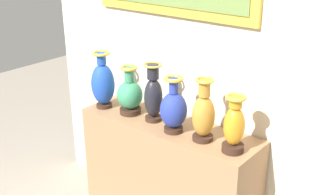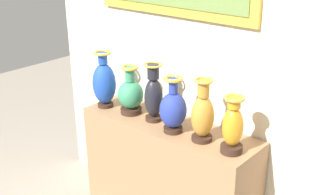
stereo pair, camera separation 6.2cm
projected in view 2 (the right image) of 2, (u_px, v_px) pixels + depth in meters
display_shelf at (168, 178)px, 2.94m from camera, size 1.29×0.38×0.84m
back_wall at (192, 11)px, 2.70m from camera, size 2.56×0.14×3.07m
vase_sapphire at (104, 83)px, 2.99m from camera, size 0.17×0.17×0.41m
vase_jade at (131, 94)px, 2.90m from camera, size 0.18×0.18×0.34m
vase_onyx at (154, 95)px, 2.77m from camera, size 0.13×0.13×0.40m
vase_cobalt at (173, 109)px, 2.62m from camera, size 0.17×0.17×0.37m
vase_ochre at (203, 115)px, 2.50m from camera, size 0.14×0.14×0.40m
vase_amber at (233, 127)px, 2.37m from camera, size 0.13×0.13×0.35m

